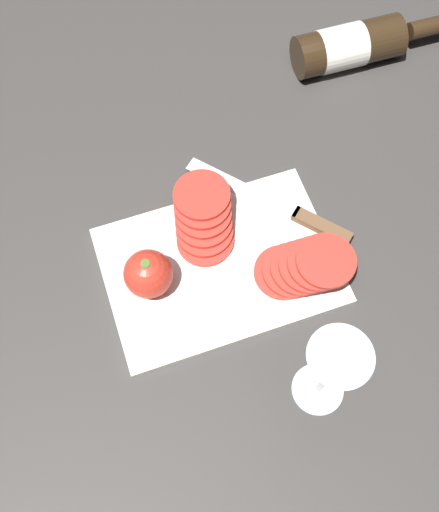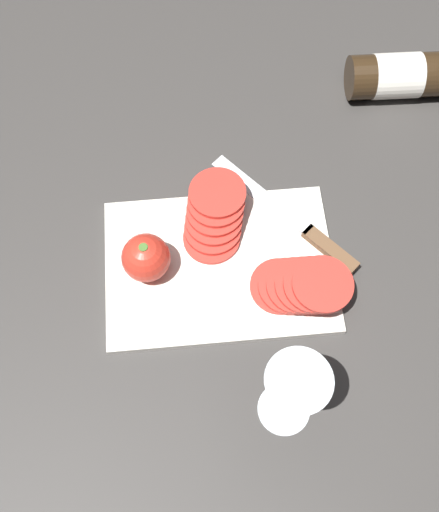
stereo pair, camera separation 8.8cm
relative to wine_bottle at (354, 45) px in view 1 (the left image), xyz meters
name	(u,v)px [view 1 (the left image)]	position (x,y,z in m)	size (l,w,h in m)	color
ground_plane	(197,297)	(-0.41, -0.35, -0.04)	(3.00, 3.00, 0.00)	#383533
cutting_board	(220,266)	(-0.36, -0.31, -0.03)	(0.35, 0.24, 0.01)	silver
wine_bottle	(354,45)	(0.00, 0.00, 0.00)	(0.31, 0.08, 0.08)	#332314
wine_glass	(333,368)	(-0.29, -0.53, 0.09)	(0.08, 0.08, 0.18)	silver
whole_tomato	(148,274)	(-0.47, -0.31, 0.01)	(0.07, 0.07, 0.07)	red
knife	(301,216)	(-0.21, -0.28, -0.02)	(0.21, 0.23, 0.01)	silver
tomato_slice_stack_near	(203,218)	(-0.36, -0.24, 0.00)	(0.10, 0.15, 0.04)	red
tomato_slice_stack_far	(304,267)	(-0.25, -0.37, 0.00)	(0.15, 0.11, 0.04)	red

